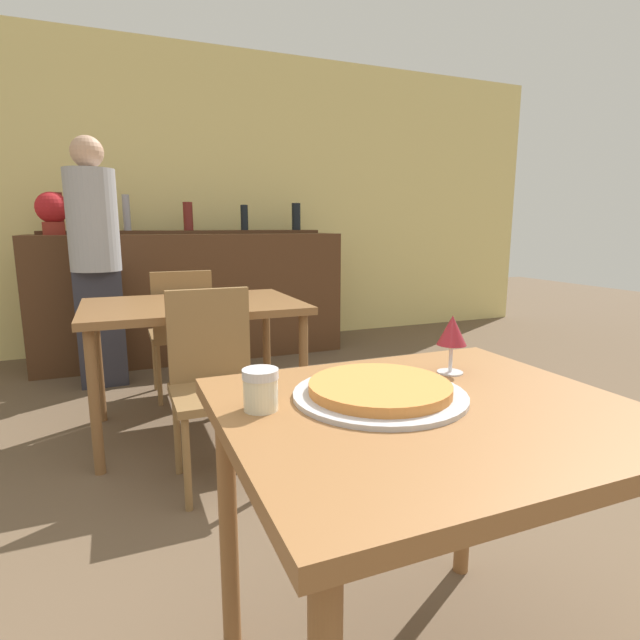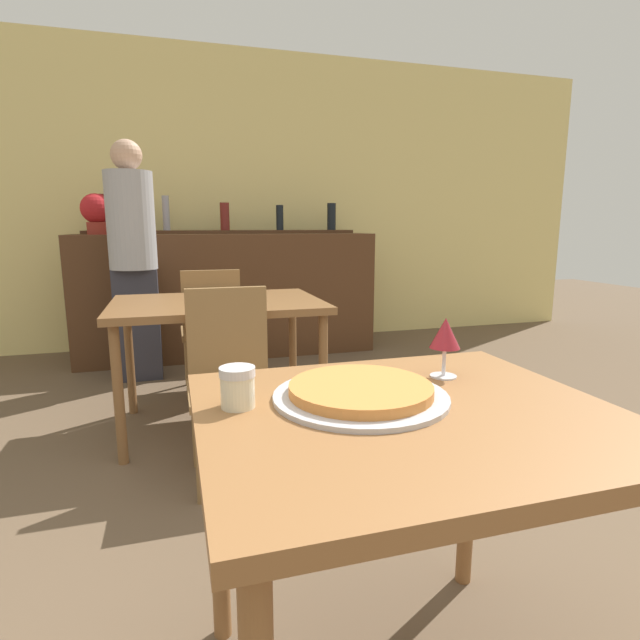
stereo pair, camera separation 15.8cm
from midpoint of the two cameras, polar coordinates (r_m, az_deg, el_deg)
wall_back at (r=5.04m, az=-10.43°, el=13.27°), size 8.00×0.05×2.80m
dining_table_near at (r=1.18m, az=13.81°, el=-14.31°), size 0.91×0.79×0.77m
dining_table_far at (r=2.88m, az=-10.05°, el=0.64°), size 1.16×0.83×0.74m
bar_counter at (r=4.58m, az=-9.39°, el=2.85°), size 2.60×0.56×1.09m
bar_back_shelf at (r=4.68m, az=-9.57°, el=10.42°), size 2.39×0.24×0.33m
chair_far_side_front at (r=2.35m, az=-8.27°, el=-5.72°), size 0.40×0.40×0.88m
chair_far_side_back at (r=3.48m, az=-11.07°, el=-0.41°), size 0.40×0.40×0.88m
pizza_tray at (r=1.17m, az=8.56°, el=-8.23°), size 0.41×0.41×0.04m
cheese_shaker at (r=1.10m, az=-5.35°, el=-7.69°), size 0.08×0.08×0.09m
person_standing at (r=3.93m, az=-19.52°, el=7.22°), size 0.34×0.34×1.77m
wine_glass at (r=1.36m, az=17.38°, el=-1.68°), size 0.08×0.08×0.16m
potted_plant at (r=4.48m, az=-23.30°, el=11.31°), size 0.24×0.24×0.33m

